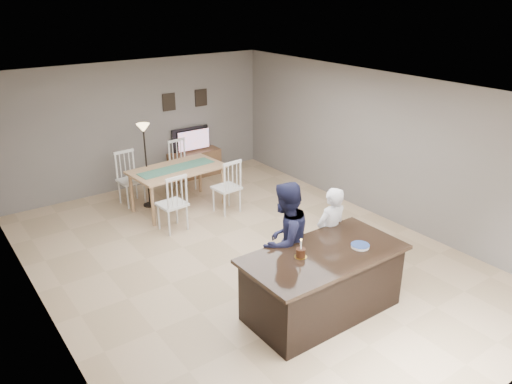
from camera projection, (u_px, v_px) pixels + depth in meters
floor at (245, 257)px, 8.09m from camera, size 8.00×8.00×0.00m
room_shell at (244, 159)px, 7.45m from camera, size 8.00×8.00×8.00m
kitchen_island at (322, 282)px, 6.56m from camera, size 2.15×1.10×0.90m
tv_console at (195, 164)px, 11.45m from camera, size 1.20×0.40×0.60m
television at (192, 140)px, 11.29m from camera, size 0.91×0.12×0.53m
tv_screen_glow at (194, 140)px, 11.23m from camera, size 0.78×0.00×0.78m
picture_frames at (185, 100)px, 11.03m from camera, size 1.10×0.02×0.38m
doorway at (109, 339)px, 4.27m from camera, size 0.00×2.10×2.65m
woman at (330, 235)px, 7.22m from camera, size 0.53×0.35×1.46m
man at (285, 241)px, 6.80m from camera, size 0.95×0.82×1.69m
birthday_cake at (301, 253)px, 6.27m from camera, size 0.16×0.16×0.25m
plate_stack at (360, 246)px, 6.52m from camera, size 0.24×0.24×0.04m
dining_table at (177, 175)px, 9.66m from camera, size 1.84×2.11×1.07m
floor_lamp at (144, 143)px, 9.51m from camera, size 0.25×0.25×1.68m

